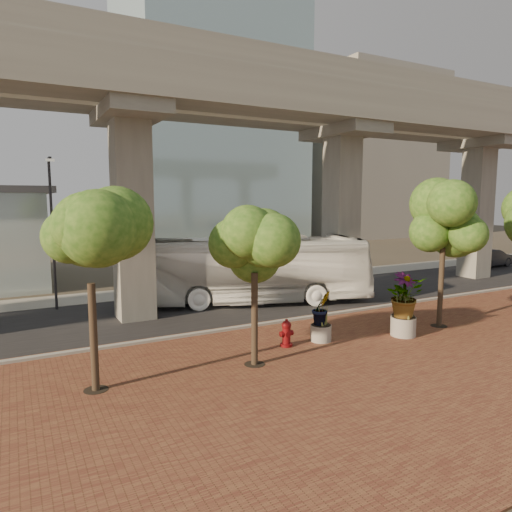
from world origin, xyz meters
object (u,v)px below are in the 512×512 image
transit_bus (246,270)px  planter_front (404,300)px  fire_hydrant (286,333)px  parked_car (490,258)px

transit_bus → planter_front: size_ratio=5.46×
transit_bus → fire_hydrant: transit_bus is taller
fire_hydrant → parked_car: bearing=20.3°
fire_hydrant → transit_bus: bearing=74.7°
parked_car → fire_hydrant: parked_car is taller
fire_hydrant → planter_front: planter_front is taller
parked_car → planter_front: 23.17m
fire_hydrant → planter_front: size_ratio=0.43×
transit_bus → parked_car: transit_bus is taller
planter_front → parked_car: bearing=27.0°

